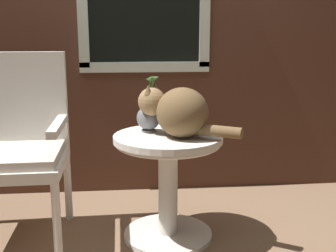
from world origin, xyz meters
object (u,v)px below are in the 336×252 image
object	(u,v)px
cat	(179,111)
pewter_vase_with_ivy	(149,115)
wicker_side_table	(168,170)
wicker_chair	(15,140)

from	to	relation	value
cat	pewter_vase_with_ivy	distance (m)	0.21
wicker_side_table	pewter_vase_with_ivy	xyz separation A→B (m)	(-0.10, 0.09, 0.30)
cat	wicker_side_table	bearing A→B (deg)	138.74
wicker_side_table	pewter_vase_with_ivy	size ratio (longest dim) A/B	1.93
wicker_side_table	pewter_vase_with_ivy	world-z (taller)	pewter_vase_with_ivy
wicker_side_table	wicker_chair	size ratio (longest dim) A/B	0.58
wicker_side_table	cat	size ratio (longest dim) A/B	1.15
pewter_vase_with_ivy	wicker_side_table	bearing A→B (deg)	-41.87
wicker_side_table	pewter_vase_with_ivy	bearing A→B (deg)	138.13
cat	pewter_vase_with_ivy	bearing A→B (deg)	138.34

